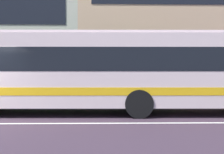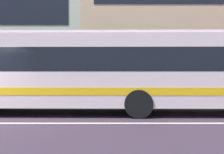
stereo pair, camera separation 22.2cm
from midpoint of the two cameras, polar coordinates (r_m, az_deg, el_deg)
name	(u,v)px [view 1 (the left image)]	position (r m, az deg, el deg)	size (l,w,h in m)	color
hedge_row_far	(13,93)	(14.61, -21.07, -3.33)	(17.11, 1.10, 1.11)	#27601F
apartment_block_right	(212,19)	(25.95, 20.67, 11.63)	(23.05, 11.80, 13.09)	tan
transit_bus	(116,70)	(10.33, 0.24, 1.58)	(12.55, 2.78, 3.11)	beige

